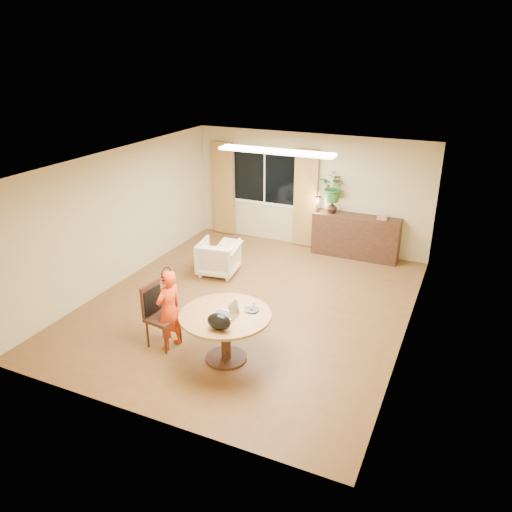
{
  "coord_description": "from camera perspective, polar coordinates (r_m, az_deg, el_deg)",
  "views": [
    {
      "loc": [
        3.42,
        -7.27,
        4.33
      ],
      "look_at": [
        0.23,
        -0.2,
        1.07
      ],
      "focal_mm": 35.0,
      "sensor_mm": 36.0,
      "label": 1
    }
  ],
  "objects": [
    {
      "name": "vase",
      "position": [
        11.14,
        8.66,
        5.53
      ],
      "size": [
        0.28,
        0.28,
        0.25
      ],
      "primitive_type": "imported",
      "rotation": [
        0.0,
        0.0,
        0.18
      ],
      "color": "black",
      "rests_on": "sideboard"
    },
    {
      "name": "curtain_right",
      "position": [
        11.44,
        5.69,
        6.54
      ],
      "size": [
        0.55,
        0.08,
        2.25
      ],
      "primitive_type": "cube",
      "color": "brown",
      "rests_on": "wall_back"
    },
    {
      "name": "ceiling",
      "position": [
        8.22,
        -0.89,
        10.65
      ],
      "size": [
        6.5,
        6.5,
        0.0
      ],
      "primitive_type": "plane",
      "rotation": [
        3.14,
        0.0,
        0.0
      ],
      "color": "white",
      "rests_on": "wall_back"
    },
    {
      "name": "dining_table",
      "position": [
        7.35,
        -3.51,
        -7.75
      ],
      "size": [
        1.34,
        1.34,
        0.76
      ],
      "color": "brown",
      "rests_on": "floor"
    },
    {
      "name": "pot_lid",
      "position": [
        7.34,
        -0.53,
        -6.1
      ],
      "size": [
        0.23,
        0.23,
        0.04
      ],
      "primitive_type": null,
      "rotation": [
        0.0,
        0.0,
        -0.04
      ],
      "color": "white",
      "rests_on": "dining_table"
    },
    {
      "name": "floor",
      "position": [
        9.13,
        -0.79,
        -5.52
      ],
      "size": [
        6.5,
        6.5,
        0.0
      ],
      "primitive_type": "plane",
      "color": "brown",
      "rests_on": "ground"
    },
    {
      "name": "window",
      "position": [
        11.78,
        0.99,
        8.91
      ],
      "size": [
        1.7,
        0.03,
        1.3
      ],
      "color": "white",
      "rests_on": "wall_back"
    },
    {
      "name": "ceiling_panel",
      "position": [
        9.3,
        2.32,
        11.86
      ],
      "size": [
        2.2,
        0.35,
        0.05
      ],
      "primitive_type": "cube",
      "color": "white",
      "rests_on": "ceiling"
    },
    {
      "name": "handbag",
      "position": [
        6.85,
        -4.25,
        -7.49
      ],
      "size": [
        0.4,
        0.29,
        0.24
      ],
      "primitive_type": null,
      "rotation": [
        0.0,
        0.0,
        -0.26
      ],
      "color": "black",
      "rests_on": "dining_table"
    },
    {
      "name": "wall_right",
      "position": [
        7.9,
        17.53,
        -0.86
      ],
      "size": [
        0.0,
        6.5,
        6.5
      ],
      "primitive_type": "plane",
      "rotation": [
        1.57,
        0.0,
        -1.57
      ],
      "color": "tan",
      "rests_on": "floor"
    },
    {
      "name": "child",
      "position": [
        7.72,
        -9.91,
        -6.07
      ],
      "size": [
        0.53,
        0.41,
        1.29
      ],
      "primitive_type": "imported",
      "rotation": [
        0.0,
        0.0,
        -1.8
      ],
      "color": "red",
      "rests_on": "floor"
    },
    {
      "name": "tumbler",
      "position": [
        7.39,
        -2.34,
        -5.6
      ],
      "size": [
        0.08,
        0.08,
        0.11
      ],
      "primitive_type": null,
      "rotation": [
        0.0,
        0.0,
        0.05
      ],
      "color": "white",
      "rests_on": "dining_table"
    },
    {
      "name": "bouquet",
      "position": [
        11.01,
        8.91,
        7.77
      ],
      "size": [
        0.72,
        0.66,
        0.66
      ],
      "primitive_type": "imported",
      "rotation": [
        0.0,
        0.0,
        -0.29
      ],
      "color": "#2F5F23",
      "rests_on": "vase"
    },
    {
      "name": "sideboard",
      "position": [
        11.2,
        11.3,
        2.21
      ],
      "size": [
        1.89,
        0.46,
        0.94
      ],
      "primitive_type": "cube",
      "color": "black",
      "rests_on": "floor"
    },
    {
      "name": "laptop",
      "position": [
        7.2,
        -3.67,
        -5.89
      ],
      "size": [
        0.35,
        0.23,
        0.23
      ],
      "primitive_type": null,
      "rotation": [
        0.0,
        0.0,
        -0.0
      ],
      "color": "#B7B7BC",
      "rests_on": "dining_table"
    },
    {
      "name": "book_stack",
      "position": [
        10.94,
        14.24,
        4.31
      ],
      "size": [
        0.24,
        0.19,
        0.09
      ],
      "primitive_type": null,
      "rotation": [
        0.0,
        0.0,
        -0.13
      ],
      "color": "brown",
      "rests_on": "sideboard"
    },
    {
      "name": "wall_left",
      "position": [
        10.0,
        -15.3,
        4.36
      ],
      "size": [
        0.0,
        6.5,
        6.5
      ],
      "primitive_type": "plane",
      "rotation": [
        1.57,
        0.0,
        1.57
      ],
      "color": "tan",
      "rests_on": "floor"
    },
    {
      "name": "wall_back",
      "position": [
        11.47,
        6.12,
        7.37
      ],
      "size": [
        5.5,
        0.0,
        5.5
      ],
      "primitive_type": "plane",
      "rotation": [
        1.57,
        0.0,
        0.0
      ],
      "color": "tan",
      "rests_on": "floor"
    },
    {
      "name": "curtain_left",
      "position": [
        12.24,
        -3.72,
        7.69
      ],
      "size": [
        0.55,
        0.08,
        2.25
      ],
      "primitive_type": "cube",
      "color": "brown",
      "rests_on": "wall_back"
    },
    {
      "name": "wine_glass",
      "position": [
        7.23,
        -0.19,
        -5.93
      ],
      "size": [
        0.07,
        0.07,
        0.18
      ],
      "primitive_type": null,
      "rotation": [
        0.0,
        0.0,
        0.04
      ],
      "color": "white",
      "rests_on": "dining_table"
    },
    {
      "name": "desk_lamp",
      "position": [
        11.16,
        7.08,
        5.94
      ],
      "size": [
        0.18,
        0.18,
        0.36
      ],
      "primitive_type": null,
      "rotation": [
        0.0,
        0.0,
        -0.25
      ],
      "color": "black",
      "rests_on": "sideboard"
    },
    {
      "name": "dining_chair",
      "position": [
        7.85,
        -10.61,
        -6.81
      ],
      "size": [
        0.53,
        0.49,
        1.01
      ],
      "primitive_type": null,
      "rotation": [
        0.0,
        0.0,
        -0.12
      ],
      "color": "black",
      "rests_on": "floor"
    },
    {
      "name": "armchair",
      "position": [
        10.21,
        -4.31,
        -0.17
      ],
      "size": [
        0.86,
        0.88,
        0.71
      ],
      "primitive_type": "imported",
      "rotation": [
        0.0,
        0.0,
        3.29
      ],
      "color": "beige",
      "rests_on": "floor"
    },
    {
      "name": "throw",
      "position": [
        9.94,
        -3.24,
        1.48
      ],
      "size": [
        0.45,
        0.55,
        0.03
      ],
      "primitive_type": null,
      "rotation": [
        0.0,
        0.0,
        0.0
      ],
      "color": "beige",
      "rests_on": "armchair"
    }
  ]
}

